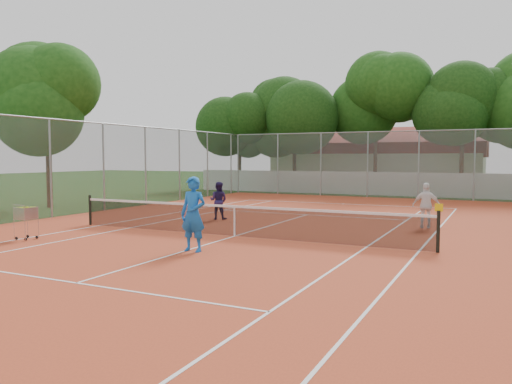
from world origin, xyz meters
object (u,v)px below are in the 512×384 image
at_px(player_far_left, 218,201).
at_px(ball_hopper, 26,222).
at_px(player_near, 193,214).
at_px(player_far_right, 426,206).
at_px(clubhouse, 378,160).
at_px(tennis_net, 235,221).

relative_size(player_far_left, ball_hopper, 1.39).
height_order(player_near, player_far_right, player_near).
height_order(clubhouse, player_near, clubhouse).
height_order(player_far_right, ball_hopper, player_far_right).
distance_m(tennis_net, player_near, 2.68).
bearing_deg(player_far_right, player_far_left, -1.80).
xyz_separation_m(player_far_left, player_far_right, (7.66, 1.06, 0.04)).
bearing_deg(tennis_net, clubhouse, 93.95).
relative_size(player_far_left, player_far_right, 0.95).
height_order(tennis_net, player_far_right, player_far_right).
xyz_separation_m(tennis_net, player_far_left, (-2.59, 3.44, 0.25)).
distance_m(player_near, player_far_right, 8.62).
xyz_separation_m(tennis_net, player_near, (0.22, -2.63, 0.48)).
bearing_deg(player_near, tennis_net, 93.85).
height_order(tennis_net, clubhouse, clubhouse).
height_order(player_far_left, ball_hopper, player_far_left).
height_order(clubhouse, player_far_left, clubhouse).
bearing_deg(clubhouse, tennis_net, -86.05).
bearing_deg(ball_hopper, clubhouse, 66.26).
bearing_deg(tennis_net, player_far_right, 41.61).
xyz_separation_m(player_near, ball_hopper, (-5.47, -0.62, -0.44)).
bearing_deg(player_far_right, ball_hopper, 27.26).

